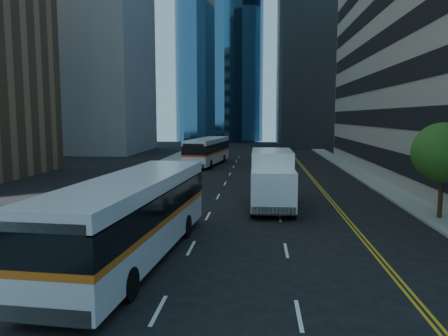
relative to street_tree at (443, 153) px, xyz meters
name	(u,v)px	position (x,y,z in m)	size (l,w,h in m)	color
ground	(276,266)	(-9.00, -8.00, -3.64)	(160.00, 160.00, 0.00)	black
sidewalk_west	(156,174)	(-19.50, 17.00, -3.57)	(5.00, 90.00, 0.15)	gray
sidewalk_east	(364,176)	(0.00, 17.00, -3.57)	(2.00, 90.00, 0.15)	gray
midrise_west	(85,39)	(-37.00, 44.00, 13.86)	(18.00, 18.00, 35.00)	gray
street_tree	(443,153)	(0.00, 0.00, 0.00)	(3.20, 3.20, 5.10)	#332114
bus_front	(134,215)	(-14.48, -7.59, -1.88)	(3.67, 12.69, 3.23)	silver
bus_rear	(208,151)	(-15.60, 25.74, -1.98)	(4.06, 12.03, 3.04)	silver
box_truck	(272,178)	(-8.87, 2.66, -1.83)	(2.52, 7.19, 3.44)	white
pedestrian	(10,247)	(-18.24, -9.77, -2.61)	(0.64, 0.42, 1.77)	#505157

